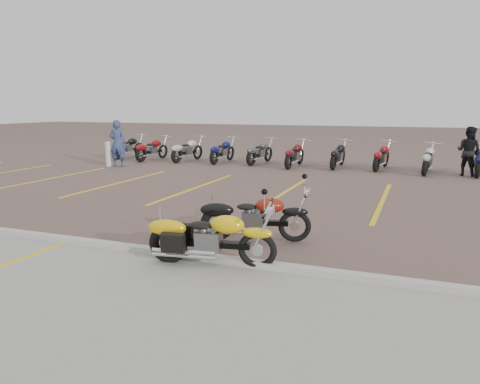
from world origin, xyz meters
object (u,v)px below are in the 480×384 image
Objects in this scene: flame_cruiser at (253,219)px; bollard at (108,154)px; person_a at (118,143)px; person_b at (469,151)px; yellow_cruiser at (209,240)px.

flame_cruiser is 12.08m from bollard.
person_b is at bearing 175.63° from person_a.
person_b is at bearing 60.53° from yellow_cruiser.
yellow_cruiser is 1.07× the size of person_a.
yellow_cruiser is 1.50m from flame_cruiser.
flame_cruiser is 1.14× the size of person_b.
bollard is at bearing 124.59° from yellow_cruiser.
bollard is (-8.91, 9.44, 0.09)m from yellow_cruiser.
person_a is at bearing 41.24° from person_b.
bollard reaches higher than flame_cruiser.
yellow_cruiser is 12.79m from person_a.
person_a is at bearing 122.91° from yellow_cruiser.
bollard is at bearing 124.06° from flame_cruiser.
yellow_cruiser is at bearing -46.65° from bollard.
flame_cruiser is at bearing 122.56° from person_a.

